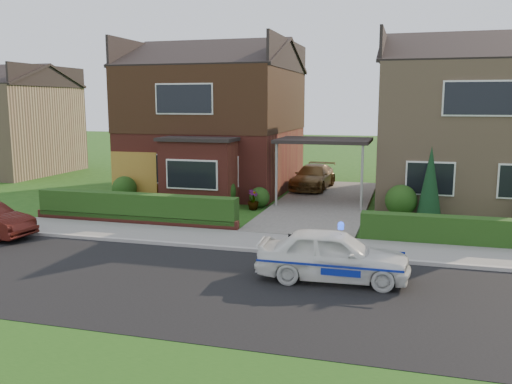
% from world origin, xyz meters
% --- Properties ---
extents(ground, '(120.00, 120.00, 0.00)m').
position_xyz_m(ground, '(0.00, 0.00, 0.00)').
color(ground, '#1D4813').
rests_on(ground, ground).
extents(road, '(60.00, 6.00, 0.02)m').
position_xyz_m(road, '(0.00, 0.00, 0.00)').
color(road, black).
rests_on(road, ground).
extents(kerb, '(60.00, 0.16, 0.12)m').
position_xyz_m(kerb, '(0.00, 3.05, 0.06)').
color(kerb, '#9E9993').
rests_on(kerb, ground).
extents(sidewalk, '(60.00, 2.00, 0.10)m').
position_xyz_m(sidewalk, '(0.00, 4.10, 0.05)').
color(sidewalk, slate).
rests_on(sidewalk, ground).
extents(driveway, '(3.80, 12.00, 0.12)m').
position_xyz_m(driveway, '(0.00, 11.00, 0.06)').
color(driveway, '#666059').
rests_on(driveway, ground).
extents(house_left, '(7.50, 9.53, 7.25)m').
position_xyz_m(house_left, '(-5.78, 13.90, 3.81)').
color(house_left, maroon).
rests_on(house_left, ground).
extents(house_right, '(7.50, 8.06, 7.25)m').
position_xyz_m(house_right, '(5.80, 13.99, 3.66)').
color(house_right, tan).
rests_on(house_right, ground).
extents(carport_link, '(3.80, 3.00, 2.77)m').
position_xyz_m(carport_link, '(0.00, 10.95, 2.66)').
color(carport_link, black).
rests_on(carport_link, ground).
extents(garage_door, '(2.20, 0.10, 2.10)m').
position_xyz_m(garage_door, '(-8.25, 9.96, 1.05)').
color(garage_door, olive).
rests_on(garage_door, ground).
extents(dwarf_wall, '(7.70, 0.25, 0.36)m').
position_xyz_m(dwarf_wall, '(-5.80, 5.30, 0.18)').
color(dwarf_wall, maroon).
rests_on(dwarf_wall, ground).
extents(hedge_left, '(7.50, 0.55, 0.90)m').
position_xyz_m(hedge_left, '(-5.80, 5.45, 0.00)').
color(hedge_left, '#143510').
rests_on(hedge_left, ground).
extents(hedge_right, '(7.50, 0.55, 0.80)m').
position_xyz_m(hedge_right, '(5.80, 5.35, 0.00)').
color(hedge_right, '#143510').
rests_on(hedge_right, ground).
extents(shrub_left_far, '(1.08, 1.08, 1.08)m').
position_xyz_m(shrub_left_far, '(-8.50, 9.50, 0.54)').
color(shrub_left_far, '#143510').
rests_on(shrub_left_far, ground).
extents(shrub_left_mid, '(1.32, 1.32, 1.32)m').
position_xyz_m(shrub_left_mid, '(-4.00, 9.30, 0.66)').
color(shrub_left_mid, '#143510').
rests_on(shrub_left_mid, ground).
extents(shrub_left_near, '(0.84, 0.84, 0.84)m').
position_xyz_m(shrub_left_near, '(-2.40, 9.60, 0.42)').
color(shrub_left_near, '#143510').
rests_on(shrub_left_near, ground).
extents(shrub_right_near, '(1.20, 1.20, 1.20)m').
position_xyz_m(shrub_right_near, '(3.20, 9.40, 0.60)').
color(shrub_right_near, '#143510').
rests_on(shrub_right_near, ground).
extents(conifer_a, '(0.90, 0.90, 2.60)m').
position_xyz_m(conifer_a, '(4.20, 9.20, 1.30)').
color(conifer_a, black).
rests_on(conifer_a, ground).
extents(neighbour_left, '(6.50, 7.00, 5.20)m').
position_xyz_m(neighbour_left, '(-20.00, 16.00, 2.60)').
color(neighbour_left, tan).
rests_on(neighbour_left, ground).
extents(police_car, '(3.36, 3.73, 1.41)m').
position_xyz_m(police_car, '(1.73, 1.20, 0.62)').
color(police_car, white).
rests_on(police_car, ground).
extents(driveway_car, '(1.89, 4.06, 1.15)m').
position_xyz_m(driveway_car, '(-1.00, 14.33, 0.69)').
color(driveway_car, brown).
rests_on(driveway_car, driveway).
extents(potted_plant_a, '(0.38, 0.28, 0.67)m').
position_xyz_m(potted_plant_a, '(-3.68, 6.67, 0.33)').
color(potted_plant_a, gray).
rests_on(potted_plant_a, ground).
extents(potted_plant_b, '(0.59, 0.57, 0.83)m').
position_xyz_m(potted_plant_b, '(-7.67, 6.40, 0.41)').
color(potted_plant_b, gray).
rests_on(potted_plant_b, ground).
extents(potted_plant_c, '(0.60, 0.60, 0.79)m').
position_xyz_m(potted_plant_c, '(-2.50, 9.00, 0.40)').
color(potted_plant_c, gray).
rests_on(potted_plant_c, ground).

